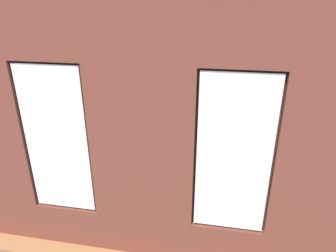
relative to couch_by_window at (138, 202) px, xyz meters
name	(u,v)px	position (x,y,z in m)	size (l,w,h in m)	color
ground_plane	(176,159)	(-0.28, -2.18, -0.38)	(6.41, 6.42, 0.10)	#99663D
brick_wall_with_windows	(141,140)	(-0.28, 0.65, 1.43)	(5.81, 0.30, 3.53)	brown
white_wall_right	(46,78)	(2.57, -1.98, 1.43)	(0.10, 5.42, 3.53)	silver
couch_by_window	(138,202)	(0.00, 0.00, 0.00)	(1.84, 0.87, 0.80)	black
couch_left	(279,154)	(-2.49, -2.10, 0.00)	(1.02, 1.82, 0.80)	black
coffee_table	(163,133)	(0.12, -2.58, 0.06)	(1.44, 0.71, 0.45)	tan
cup_ceramic	(156,127)	(0.30, -2.67, 0.17)	(0.08, 0.08, 0.10)	silver
table_plant_small	(144,126)	(0.56, -2.47, 0.26)	(0.17, 0.17, 0.27)	#9E5638
remote_gray	(162,130)	(0.12, -2.58, 0.13)	(0.05, 0.17, 0.02)	#59595B
media_console	(77,135)	(2.27, -2.44, -0.11)	(1.28, 0.42, 0.45)	black
tv_flatscreen	(74,112)	(2.27, -2.44, 0.49)	(1.13, 0.20, 0.74)	black
potted_plant_beside_window_right	(45,182)	(1.54, 0.10, 0.25)	(0.54, 0.54, 0.94)	gray
potted_plant_corner_far_left	(316,214)	(-2.63, 0.10, 0.24)	(0.86, 0.90, 1.17)	#47423D
potted_plant_corner_near_left	(274,104)	(-2.64, -4.39, 0.36)	(1.07, 1.03, 1.20)	gray
potted_plant_between_couches	(226,193)	(-1.37, -0.06, 0.30)	(0.99, 0.83, 1.20)	brown
potted_plant_foreground_right	(114,100)	(1.97, -4.34, 0.23)	(0.48, 0.48, 0.82)	#47423D
potted_plant_near_tv	(76,143)	(1.72, -1.35, 0.25)	(0.52, 0.52, 0.87)	beige
potted_plant_by_left_couch	(255,126)	(-2.09, -3.42, 0.06)	(0.45, 0.45, 0.58)	beige
potted_plant_mid_room_small	(211,130)	(-1.00, -2.91, 0.10)	(0.38, 0.38, 0.62)	gray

